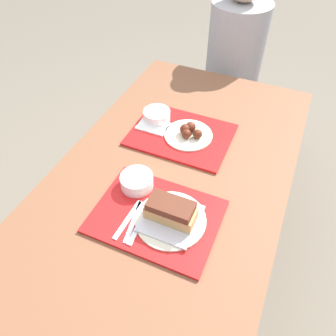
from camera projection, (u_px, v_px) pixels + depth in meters
The scene contains 15 objects.
ground_plane at pixel (171, 261), 1.79m from camera, with size 12.00×12.00×0.00m, color #706656.
picnic_table at pixel (173, 186), 1.34m from camera, with size 0.87×1.53×0.72m.
picnic_bench_far at pixel (231, 105), 2.14m from camera, with size 0.83×0.28×0.47m.
tray_near at pixel (156, 216), 1.12m from camera, with size 0.42×0.32×0.01m.
tray_far at pixel (181, 135), 1.41m from camera, with size 0.42×0.32×0.01m.
bowl_coleslaw_near at pixel (137, 181), 1.18m from camera, with size 0.12×0.12×0.05m.
brisket_sandwich_plate at pixel (171, 214), 1.07m from camera, with size 0.24×0.24×0.09m.
plastic_fork_near at pixel (134, 222), 1.09m from camera, with size 0.04×0.17×0.00m.
plastic_knife_near at pixel (139, 224), 1.08m from camera, with size 0.03×0.17×0.00m.
plastic_spoon_near at pixel (128, 219), 1.10m from camera, with size 0.02×0.17×0.00m.
condiment_packet at pixel (158, 197), 1.16m from camera, with size 0.04×0.03×0.01m.
bowl_coleslaw_far at pixel (157, 115), 1.45m from camera, with size 0.12×0.12×0.05m.
wings_plate_far at pixel (189, 133), 1.39m from camera, with size 0.21×0.21×0.05m.
napkin_far at pixel (153, 126), 1.44m from camera, with size 0.13×0.09×0.01m.
person_seated_across at pixel (236, 47), 1.87m from camera, with size 0.32×0.32×0.74m.
Camera 1 is at (0.33, -0.81, 1.65)m, focal length 35.00 mm.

